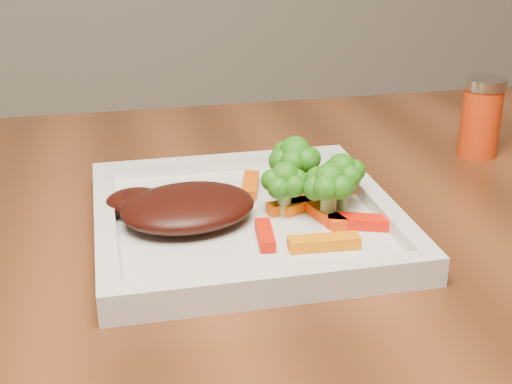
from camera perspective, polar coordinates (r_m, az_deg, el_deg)
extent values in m
cube|color=silver|center=(0.66, -0.85, -2.56)|extent=(0.27, 0.27, 0.01)
ellipsoid|color=#360C08|center=(0.64, -5.44, -1.21)|extent=(0.14, 0.11, 0.03)
cube|color=orange|center=(0.60, 5.46, -4.03)|extent=(0.06, 0.02, 0.01)
cube|color=red|center=(0.64, 8.61, -2.37)|extent=(0.07, 0.04, 0.01)
cube|color=red|center=(0.61, 0.73, -3.46)|extent=(0.02, 0.05, 0.01)
cube|color=#FF3D04|center=(0.71, 6.52, 0.45)|extent=(0.06, 0.03, 0.01)
cube|color=#D54E03|center=(0.71, -0.45, 0.56)|extent=(0.03, 0.06, 0.01)
cube|color=#FF4204|center=(0.65, 5.56, -1.83)|extent=(0.03, 0.06, 0.01)
cube|color=#DE4E03|center=(0.67, 2.89, -1.10)|extent=(0.05, 0.02, 0.01)
cylinder|color=red|center=(0.87, 17.56, 5.71)|extent=(0.06, 0.06, 0.09)
cube|color=#E95B03|center=(0.67, 3.96, -0.85)|extent=(0.06, 0.04, 0.01)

